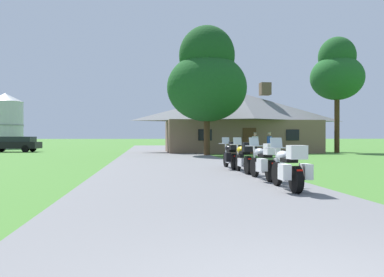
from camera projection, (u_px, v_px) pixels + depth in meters
ground_plane at (170, 161)px, 22.76m from camera, size 500.00×500.00×0.00m
asphalt_driveway at (173, 162)px, 20.77m from camera, size 6.40×80.00×0.06m
motorcycle_white_nearest_to_camera at (289, 168)px, 9.66m from camera, size 0.73×2.08×1.30m
motorcycle_silver_second_in_row at (265, 162)px, 11.96m from camera, size 0.79×2.08×1.30m
motorcycle_yellow_third_in_row at (244, 158)px, 14.37m from camera, size 0.66×2.08×1.30m
motorcycle_black_farthest_in_row at (231, 155)px, 16.26m from camera, size 0.74×2.08×1.30m
stone_lodge at (240, 122)px, 34.99m from camera, size 13.66×6.98×6.21m
bystander_white_shirt_near_lodge at (255, 143)px, 28.77m from camera, size 0.40×0.45×1.69m
bystander_blue_shirt_beside_signpost at (269, 143)px, 27.32m from camera, size 0.39×0.47×1.69m
tree_by_lodge_front at (207, 78)px, 28.62m from camera, size 5.80×5.80×9.44m
tree_right_of_lodge at (337, 72)px, 34.43m from camera, size 4.59×4.59×10.11m
metal_silo_distant at (5, 121)px, 46.38m from camera, size 4.13×4.13×6.51m
parked_black_suv_far_left at (14, 143)px, 35.81m from camera, size 4.76×2.29×1.40m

